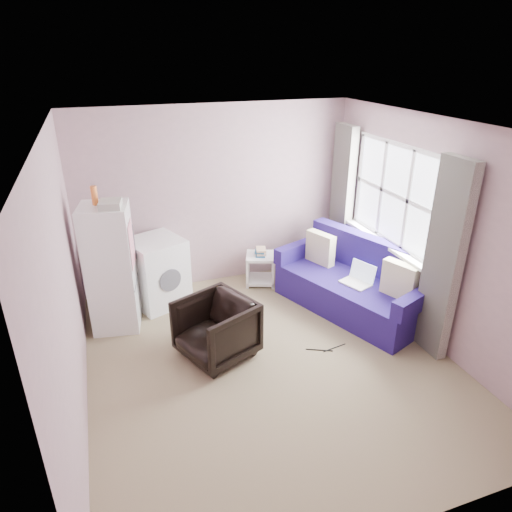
{
  "coord_description": "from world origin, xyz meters",
  "views": [
    {
      "loc": [
        -1.49,
        -3.79,
        3.12
      ],
      "look_at": [
        0.05,
        0.6,
        1.0
      ],
      "focal_mm": 32.0,
      "sensor_mm": 36.0,
      "label": 1
    }
  ],
  "objects_px": {
    "washing_machine": "(157,271)",
    "side_table": "(260,267)",
    "sofa": "(355,284)",
    "fridge": "(111,268)",
    "armchair": "(216,326)"
  },
  "relations": [
    {
      "from": "washing_machine",
      "to": "side_table",
      "type": "xyz_separation_m",
      "value": [
        1.47,
        0.08,
        -0.22
      ]
    },
    {
      "from": "armchair",
      "to": "washing_machine",
      "type": "bearing_deg",
      "value": 173.84
    },
    {
      "from": "armchair",
      "to": "sofa",
      "type": "bearing_deg",
      "value": 78.69
    },
    {
      "from": "armchair",
      "to": "sofa",
      "type": "relative_size",
      "value": 0.34
    },
    {
      "from": "side_table",
      "to": "fridge",
      "type": "bearing_deg",
      "value": -167.03
    },
    {
      "from": "armchair",
      "to": "washing_machine",
      "type": "xyz_separation_m",
      "value": [
        -0.42,
        1.38,
        0.1
      ]
    },
    {
      "from": "side_table",
      "to": "sofa",
      "type": "height_order",
      "value": "sofa"
    },
    {
      "from": "side_table",
      "to": "sofa",
      "type": "distance_m",
      "value": 1.41
    },
    {
      "from": "fridge",
      "to": "armchair",
      "type": "bearing_deg",
      "value": -35.14
    },
    {
      "from": "washing_machine",
      "to": "side_table",
      "type": "height_order",
      "value": "washing_machine"
    },
    {
      "from": "washing_machine",
      "to": "side_table",
      "type": "distance_m",
      "value": 1.49
    },
    {
      "from": "sofa",
      "to": "fridge",
      "type": "bearing_deg",
      "value": 147.73
    },
    {
      "from": "armchair",
      "to": "side_table",
      "type": "height_order",
      "value": "armchair"
    },
    {
      "from": "fridge",
      "to": "side_table",
      "type": "distance_m",
      "value": 2.15
    },
    {
      "from": "fridge",
      "to": "washing_machine",
      "type": "bearing_deg",
      "value": 44.39
    }
  ]
}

